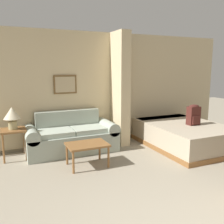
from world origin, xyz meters
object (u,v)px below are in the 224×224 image
(coffee_table, at_px, (87,146))
(bed, at_px, (183,135))
(backpack, at_px, (194,114))
(couch, at_px, (71,137))
(table_lamp, at_px, (12,115))

(coffee_table, distance_m, bed, 2.41)
(backpack, bearing_deg, couch, 160.95)
(coffee_table, xyz_separation_m, bed, (2.40, 0.24, -0.11))
(coffee_table, relative_size, bed, 0.34)
(couch, height_order, table_lamp, table_lamp)
(bed, distance_m, backpack, 0.54)
(bed, bearing_deg, table_lamp, 168.66)
(couch, distance_m, backpack, 2.74)
(table_lamp, xyz_separation_m, bed, (3.60, -0.72, -0.62))
(table_lamp, bearing_deg, backpack, -13.74)
(couch, relative_size, coffee_table, 2.64)
(couch, height_order, backpack, backpack)
(table_lamp, distance_m, backpack, 3.82)
(couch, height_order, bed, couch)
(coffee_table, distance_m, backpack, 2.54)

